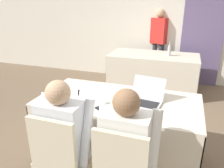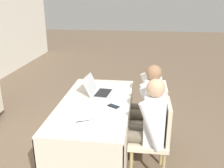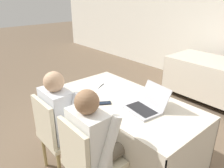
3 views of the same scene
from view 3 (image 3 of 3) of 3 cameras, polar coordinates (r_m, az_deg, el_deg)
name	(u,v)px [view 3 (image 3 of 3)]	position (r m, az deg, el deg)	size (l,w,h in m)	color
ground_plane	(125,153)	(2.87, 3.37, -17.61)	(24.00, 24.00, 0.00)	brown
conference_table_near	(126,114)	(2.54, 3.67, -7.71)	(1.72, 0.86, 0.75)	beige
conference_table_far	(219,72)	(4.26, 26.12, 2.87)	(1.72, 0.86, 0.75)	beige
laptop	(146,106)	(2.26, 8.80, -5.59)	(0.39, 0.40, 0.24)	#B7B7BC
cell_phone	(105,103)	(2.36, -1.95, -5.00)	(0.13, 0.15, 0.01)	black
paper_beside_laptop	(97,83)	(2.88, -4.07, 0.19)	(0.31, 0.36, 0.00)	white
paper_centre_table	(106,89)	(2.71, -1.55, -1.34)	(0.32, 0.36, 0.00)	white
chair_near_left	(57,132)	(2.41, -14.14, -12.13)	(0.44, 0.44, 0.92)	tan
chair_near_right	(87,161)	(2.02, -6.47, -19.25)	(0.44, 0.44, 0.92)	tan
person_checkered_shirt	(65,116)	(2.36, -12.27, -8.10)	(0.50, 0.52, 1.18)	#665B4C
person_white_shirt	(96,141)	(1.97, -4.12, -14.54)	(0.50, 0.52, 1.18)	#665B4C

